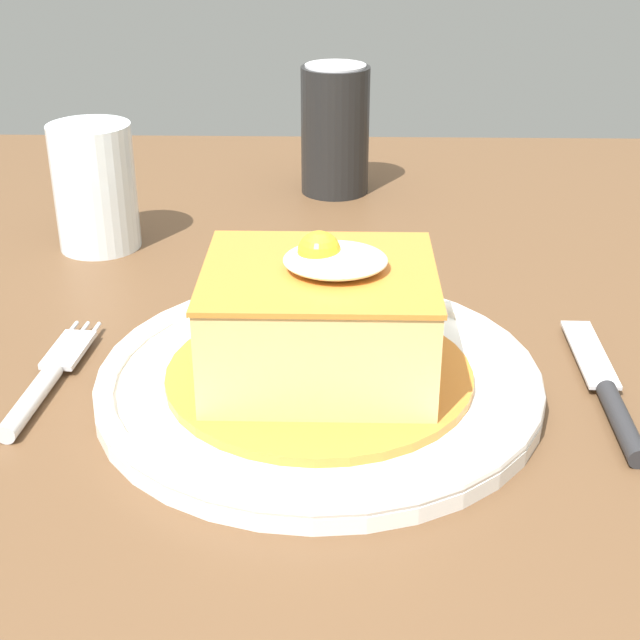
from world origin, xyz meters
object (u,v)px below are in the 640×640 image
Objects in this scene: fork at (44,383)px; drinking_glass at (96,195)px; main_plate at (319,380)px; soda_can at (335,130)px; knife at (611,401)px.

drinking_glass reaches higher than fork.
soda_can is at bearing 89.15° from main_plate.
knife is (0.17, -0.02, -0.00)m from main_plate.
main_plate is at bearing -51.06° from drinking_glass.
drinking_glass is at bearing 145.40° from knife.
drinking_glass is (-0.19, 0.24, 0.04)m from main_plate.
main_plate is 2.59× the size of drinking_glass.
soda_can reaches higher than fork.
main_plate is 2.19× the size of soda_can.
fork is at bearing -178.96° from main_plate.
fork is at bearing -114.10° from soda_can.
fork is 1.35× the size of drinking_glass.
soda_can is (0.18, 0.39, 0.06)m from fork.
soda_can reaches higher than drinking_glass.
main_plate is 1.92× the size of fork.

